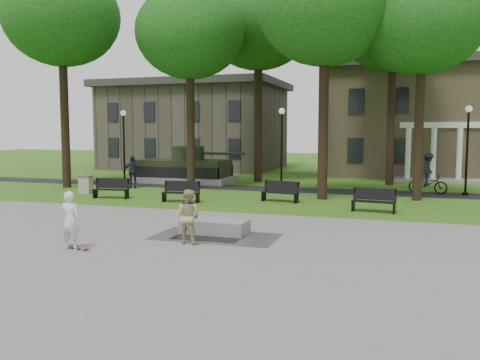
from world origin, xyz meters
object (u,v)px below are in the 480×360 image
at_px(concrete_block, 215,227).
at_px(cyclist, 428,177).
at_px(friend_watching, 188,216).
at_px(park_bench_0, 112,188).
at_px(skateboarder, 70,220).
at_px(trash_bin, 86,184).

bearing_deg(concrete_block, cyclist, 62.55).
xyz_separation_m(friend_watching, park_bench_0, (-7.93, 8.41, -0.32)).
bearing_deg(park_bench_0, skateboarder, -71.50).
bearing_deg(park_bench_0, cyclist, 16.74).
bearing_deg(friend_watching, park_bench_0, -36.80).
bearing_deg(cyclist, concrete_block, 166.26).
height_order(concrete_block, park_bench_0, park_bench_0).
distance_m(cyclist, trash_bin, 18.73).
xyz_separation_m(skateboarder, cyclist, (10.30, 17.23, 0.05)).
bearing_deg(trash_bin, skateboarder, -56.86).
height_order(skateboarder, park_bench_0, skateboarder).
relative_size(cyclist, park_bench_0, 1.21).
xyz_separation_m(friend_watching, cyclist, (7.42, 15.43, 0.07)).
xyz_separation_m(cyclist, park_bench_0, (-15.35, -7.02, -0.39)).
bearing_deg(skateboarder, friend_watching, -151.47).
distance_m(concrete_block, park_bench_0, 10.64).
distance_m(friend_watching, cyclist, 17.12).
xyz_separation_m(concrete_block, park_bench_0, (-8.17, 6.80, 0.28)).
xyz_separation_m(park_bench_0, trash_bin, (-2.49, 1.35, -0.04)).
bearing_deg(concrete_block, park_bench_0, 140.21).
distance_m(cyclist, park_bench_0, 16.89).
relative_size(cyclist, trash_bin, 2.33).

